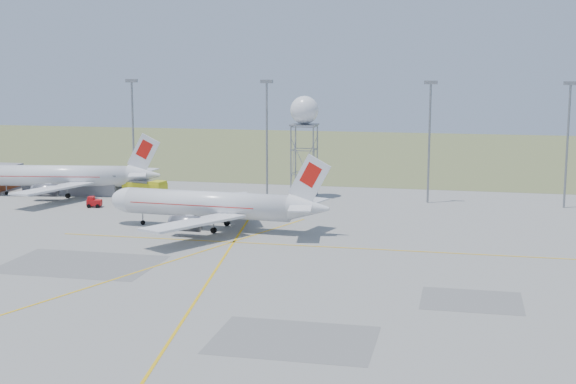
% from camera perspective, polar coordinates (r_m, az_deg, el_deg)
% --- Properties ---
extents(ground, '(400.00, 400.00, 0.00)m').
position_cam_1_polar(ground, '(77.17, -6.16, -8.64)').
color(ground, gray).
rests_on(ground, ground).
extents(grass_strip, '(400.00, 120.00, 0.03)m').
position_cam_1_polar(grass_strip, '(212.16, 5.97, 2.84)').
color(grass_strip, '#606F3D').
rests_on(grass_strip, ground).
extents(building_grey, '(19.00, 10.00, 3.90)m').
position_cam_1_polar(building_grey, '(151.72, -14.62, 0.77)').
color(building_grey, gray).
rests_on(building_grey, ground).
extents(mast_a, '(2.20, 0.50, 20.50)m').
position_cam_1_polar(mast_a, '(148.14, -10.97, 4.63)').
color(mast_a, gray).
rests_on(mast_a, ground).
extents(mast_b, '(2.20, 0.50, 20.50)m').
position_cam_1_polar(mast_b, '(140.12, -1.52, 4.54)').
color(mast_b, gray).
rests_on(mast_b, ground).
extents(mast_c, '(2.20, 0.50, 20.50)m').
position_cam_1_polar(mast_c, '(136.11, 10.03, 4.26)').
color(mast_c, gray).
rests_on(mast_c, ground).
extents(mast_d, '(2.20, 0.50, 20.50)m').
position_cam_1_polar(mast_d, '(136.96, 19.28, 3.91)').
color(mast_d, gray).
rests_on(mast_d, ground).
extents(airliner_main, '(33.18, 32.18, 11.28)m').
position_cam_1_polar(airliner_main, '(114.28, -5.46, -0.94)').
color(airliner_main, silver).
rests_on(airliner_main, ground).
extents(airliner_far, '(32.99, 31.77, 11.24)m').
position_cam_1_polar(airliner_far, '(147.71, -15.58, 1.08)').
color(airliner_far, silver).
rests_on(airliner_far, ground).
extents(radar_tower, '(4.90, 4.90, 17.75)m').
position_cam_1_polar(radar_tower, '(139.83, 1.16, 3.66)').
color(radar_tower, gray).
rests_on(radar_tower, ground).
extents(fire_truck, '(8.38, 4.85, 3.18)m').
position_cam_1_polar(fire_truck, '(142.01, -10.07, 0.18)').
color(fire_truck, gold).
rests_on(fire_truck, ground).
extents(baggage_tug, '(2.50, 2.16, 1.77)m').
position_cam_1_polar(baggage_tug, '(135.08, -13.62, -0.78)').
color(baggage_tug, '#BC0D10').
rests_on(baggage_tug, ground).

